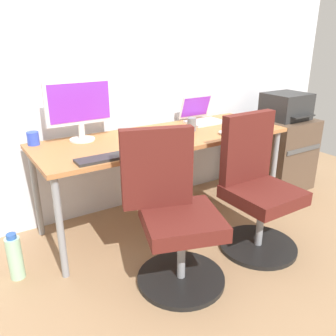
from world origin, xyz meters
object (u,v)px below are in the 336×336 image
(open_laptop, at_px, (201,116))
(coffee_mug, at_px, (33,138))
(water_bottle_on_floor, at_px, (15,257))
(side_cabinet, at_px, (280,153))
(printer, at_px, (286,106))
(office_chair_left, at_px, (173,217))
(office_chair_right, at_px, (256,190))
(desktop_monitor, at_px, (79,106))

(open_laptop, height_order, coffee_mug, open_laptop)
(water_bottle_on_floor, bearing_deg, side_cabinet, 2.85)
(side_cabinet, distance_m, printer, 0.46)
(office_chair_left, xyz_separation_m, open_laptop, (0.86, 0.87, 0.34))
(office_chair_left, xyz_separation_m, coffee_mug, (-0.54, 0.94, 0.33))
(office_chair_left, distance_m, office_chair_right, 0.69)
(desktop_monitor, bearing_deg, office_chair_left, -75.96)
(side_cabinet, bearing_deg, coffee_mug, 172.23)
(office_chair_right, relative_size, desktop_monitor, 1.96)
(office_chair_right, xyz_separation_m, desktop_monitor, (-0.90, 0.86, 0.54))
(office_chair_right, bearing_deg, side_cabinet, 32.66)
(office_chair_left, distance_m, coffee_mug, 1.13)
(water_bottle_on_floor, bearing_deg, office_chair_right, -18.72)
(side_cabinet, height_order, coffee_mug, coffee_mug)
(desktop_monitor, bearing_deg, water_bottle_on_floor, -149.78)
(office_chair_right, bearing_deg, water_bottle_on_floor, 161.28)
(desktop_monitor, bearing_deg, open_laptop, 0.09)
(office_chair_right, height_order, coffee_mug, office_chair_right)
(printer, xyz_separation_m, coffee_mug, (-2.22, 0.30, -0.04))
(office_chair_right, height_order, desktop_monitor, desktop_monitor)
(office_chair_left, distance_m, desktop_monitor, 1.04)
(office_chair_right, height_order, open_laptop, office_chair_right)
(side_cabinet, height_order, open_laptop, open_laptop)
(open_laptop, bearing_deg, water_bottle_on_floor, -168.09)
(office_chair_right, relative_size, open_laptop, 3.03)
(office_chair_right, bearing_deg, office_chair_left, -179.73)
(open_laptop, xyz_separation_m, coffee_mug, (-1.40, 0.07, -0.01))
(side_cabinet, height_order, desktop_monitor, desktop_monitor)
(printer, height_order, water_bottle_on_floor, printer)
(water_bottle_on_floor, distance_m, coffee_mug, 0.80)
(coffee_mug, bearing_deg, side_cabinet, -7.77)
(open_laptop, bearing_deg, office_chair_right, -101.29)
(coffee_mug, bearing_deg, printer, -7.79)
(office_chair_left, bearing_deg, desktop_monitor, 104.04)
(office_chair_right, xyz_separation_m, side_cabinet, (0.99, 0.64, -0.08))
(side_cabinet, relative_size, coffee_mug, 7.39)
(side_cabinet, relative_size, printer, 1.70)
(side_cabinet, height_order, water_bottle_on_floor, side_cabinet)
(desktop_monitor, bearing_deg, side_cabinet, -6.88)
(water_bottle_on_floor, xyz_separation_m, coffee_mug, (0.28, 0.43, 0.61))
(side_cabinet, xyz_separation_m, coffee_mug, (-2.22, 0.30, 0.42))
(office_chair_left, distance_m, water_bottle_on_floor, 1.01)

